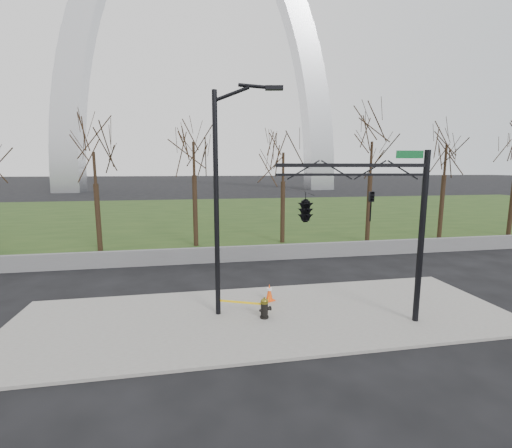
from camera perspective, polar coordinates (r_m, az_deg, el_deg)
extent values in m
plane|color=black|center=(13.26, 1.70, -14.99)|extent=(500.00, 500.00, 0.00)
cube|color=gray|center=(13.24, 1.70, -14.79)|extent=(18.00, 6.00, 0.10)
cube|color=#203A15|center=(42.26, -6.89, 1.68)|extent=(120.00, 40.00, 0.06)
cube|color=#59595B|center=(20.60, -3.00, -4.87)|extent=(60.00, 0.30, 0.90)
cylinder|color=black|center=(12.99, 1.36, -14.91)|extent=(0.32, 0.32, 0.06)
cylinder|color=black|center=(12.89, 1.37, -13.89)|extent=(0.24, 0.24, 0.56)
cylinder|color=black|center=(12.94, 2.18, -13.57)|extent=(0.21, 0.18, 0.15)
cylinder|color=black|center=(12.83, 0.78, -13.91)|extent=(0.11, 0.11, 0.09)
cylinder|color=brown|center=(12.77, 1.37, -12.66)|extent=(0.28, 0.28, 0.06)
ellipsoid|color=brown|center=(12.75, 1.37, -12.43)|extent=(0.26, 0.26, 0.20)
cylinder|color=brown|center=(12.71, 1.38, -11.96)|extent=(0.06, 0.06, 0.07)
cube|color=#FF4C0D|center=(14.54, 2.19, -12.26)|extent=(0.46, 0.46, 0.04)
cone|color=#FF4C0D|center=(14.41, 2.19, -10.98)|extent=(0.28, 0.28, 0.65)
cylinder|color=white|center=(14.37, 2.20, -10.54)|extent=(0.21, 0.21, 0.10)
cylinder|color=black|center=(12.39, -6.47, 2.50)|extent=(0.18, 0.18, 8.00)
cylinder|color=black|center=(12.50, -4.13, 20.33)|extent=(1.26, 0.35, 0.56)
cylinder|color=black|center=(12.52, 0.03, 21.50)|extent=(1.21, 0.34, 0.22)
cube|color=black|center=(12.52, 2.98, 21.25)|extent=(0.63, 0.33, 0.14)
cylinder|color=black|center=(13.15, 25.31, -2.35)|extent=(0.20, 0.20, 6.00)
cube|color=black|center=(11.92, 15.38, 9.21)|extent=(4.98, 0.75, 0.12)
cube|color=black|center=(11.93, 15.32, 7.77)|extent=(4.97, 0.71, 0.08)
cube|color=#0C5926|center=(12.66, 23.76, 10.33)|extent=(0.90, 0.15, 0.25)
imported|color=black|center=(12.23, 18.23, 2.73)|extent=(0.19, 0.22, 1.00)
imported|color=black|center=(11.60, 8.06, 2.77)|extent=(0.84, 2.53, 1.00)
cube|color=yellow|center=(12.98, -2.48, -12.62)|extent=(1.60, 0.68, 0.08)
cube|color=yellow|center=(13.70, 1.80, -12.88)|extent=(0.55, 1.60, 0.08)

